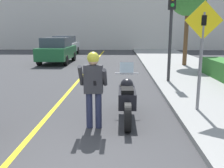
# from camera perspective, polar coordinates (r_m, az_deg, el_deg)

# --- Properties ---
(road_center_line) EXTENTS (0.12, 36.00, 0.01)m
(road_center_line) POSITION_cam_1_polar(r_m,az_deg,el_deg) (9.47, -9.13, -0.90)
(road_center_line) COLOR yellow
(road_center_line) RESTS_ON ground
(building_backdrop) EXTENTS (28.00, 1.20, 8.89)m
(building_backdrop) POSITION_cam_1_polar(r_m,az_deg,el_deg) (29.18, -0.37, 16.62)
(building_backdrop) COLOR beige
(building_backdrop) RESTS_ON ground
(motorcycle) EXTENTS (0.62, 2.26, 1.30)m
(motorcycle) POSITION_cam_1_polar(r_m,az_deg,el_deg) (6.03, 3.42, -3.27)
(motorcycle) COLOR black
(motorcycle) RESTS_ON ground
(person_biker) EXTENTS (0.59, 0.46, 1.67)m
(person_biker) POSITION_cam_1_polar(r_m,az_deg,el_deg) (5.33, -4.26, 0.32)
(person_biker) COLOR #282D4C
(person_biker) RESTS_ON ground
(crossing_sign) EXTENTS (0.91, 0.08, 2.66)m
(crossing_sign) POSITION_cam_1_polar(r_m,az_deg,el_deg) (6.50, 19.84, 8.14)
(crossing_sign) COLOR slate
(crossing_sign) RESTS_ON sidewalk_curb
(traffic_light) EXTENTS (0.26, 0.30, 3.51)m
(traffic_light) POSITION_cam_1_polar(r_m,az_deg,el_deg) (10.07, 13.40, 14.48)
(traffic_light) COLOR #2D2D30
(traffic_light) RESTS_ON sidewalk_curb
(parked_car_green) EXTENTS (1.88, 4.20, 1.68)m
(parked_car_green) POSITION_cam_1_polar(r_m,az_deg,el_deg) (17.02, -12.42, 7.55)
(parked_car_green) COLOR black
(parked_car_green) RESTS_ON ground
(parked_car_white) EXTENTS (1.88, 4.20, 1.68)m
(parked_car_white) POSITION_cam_1_polar(r_m,az_deg,el_deg) (22.54, -10.67, 8.65)
(parked_car_white) COLOR black
(parked_car_white) RESTS_ON ground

